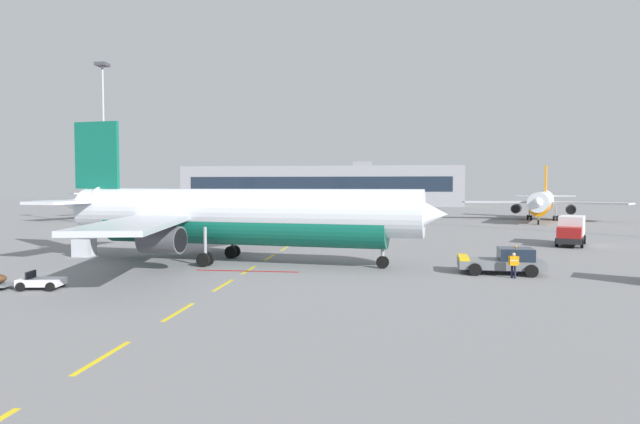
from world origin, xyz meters
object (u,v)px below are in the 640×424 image
airliner_mid_left (129,199)px  fuel_service_truck (571,230)px  airliner_foreground (235,216)px  ground_crew_worker (514,264)px  apron_light_mast_near (103,126)px  uld_cargo_container (84,248)px  airliner_far_center (542,202)px  pushback_tug (503,261)px

airliner_mid_left → fuel_service_truck: bearing=-28.3°
airliner_foreground → ground_crew_worker: bearing=-12.8°
airliner_foreground → apron_light_mast_near: bearing=131.6°
airliner_mid_left → ground_crew_worker: size_ratio=16.79×
uld_cargo_container → apron_light_mast_near: bearing=116.8°
airliner_mid_left → fuel_service_truck: airliner_mid_left is taller
airliner_far_center → apron_light_mast_near: size_ratio=1.15×
fuel_service_truck → apron_light_mast_near: apron_light_mast_near is taller
airliner_foreground → fuel_service_truck: airliner_foreground is taller
pushback_tug → ground_crew_worker: (0.27, -2.00, 0.13)m
airliner_foreground → airliner_far_center: bearing=55.3°
airliner_foreground → airliner_far_center: (40.91, 59.16, -0.51)m
airliner_mid_left → ground_crew_worker: airliner_mid_left is taller
pushback_tug → apron_light_mast_near: (-53.15, 38.79, 15.04)m
ground_crew_worker → uld_cargo_container: size_ratio=1.10×
ground_crew_worker → apron_light_mast_near: size_ratio=0.07×
pushback_tug → apron_light_mast_near: size_ratio=0.24×
pushback_tug → airliner_far_center: airliner_far_center is taller
airliner_mid_left → uld_cargo_container: airliner_mid_left is taller
apron_light_mast_near → ground_crew_worker: bearing=-37.4°
uld_cargo_container → fuel_service_truck: bearing=18.0°
pushback_tug → airliner_mid_left: size_ratio=0.20×
pushback_tug → airliner_far_center: size_ratio=0.21×
airliner_far_center → ground_crew_worker: bearing=-106.9°
airliner_foreground → pushback_tug: (21.23, -2.87, -3.05)m
pushback_tug → airliner_mid_left: 82.77m
airliner_mid_left → airliner_far_center: (78.63, 4.00, -0.37)m
airliner_foreground → fuel_service_truck: 36.93m
ground_crew_worker → apron_light_mast_near: bearing=142.6°
fuel_service_truck → ground_crew_worker: 24.84m
airliner_foreground → ground_crew_worker: 22.23m
fuel_service_truck → uld_cargo_container: fuel_service_truck is taller
airliner_far_center → apron_light_mast_near: bearing=-162.3°
pushback_tug → airliner_mid_left: (-58.94, 58.03, 2.91)m
pushback_tug → uld_cargo_container: bearing=172.3°
ground_crew_worker → uld_cargo_container: ground_crew_worker is taller
apron_light_mast_near → airliner_foreground: bearing=-48.4°
airliner_mid_left → apron_light_mast_near: apron_light_mast_near is taller
apron_light_mast_near → airliner_far_center: bearing=17.7°
fuel_service_truck → apron_light_mast_near: (-64.43, 18.54, 14.29)m
apron_light_mast_near → pushback_tug: bearing=-36.1°
airliner_foreground → ground_crew_worker: size_ratio=19.46×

